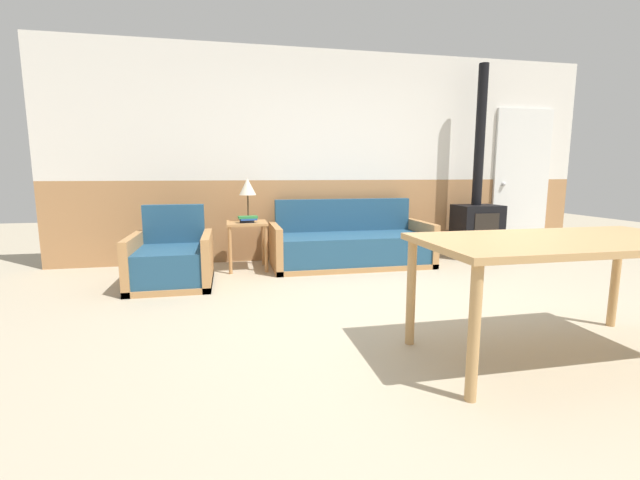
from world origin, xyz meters
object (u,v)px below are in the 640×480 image
Objects in this scene: couch at (350,246)px; wood_stove at (477,214)px; armchair at (172,262)px; table_lamp at (248,189)px; side_table at (247,231)px; dining_table at (563,250)px.

wood_stove is at bearing 4.69° from couch.
table_lamp reaches higher than armchair.
wood_stove reaches higher than couch.
side_table is at bearing -105.02° from table_lamp.
side_table is at bearing 121.64° from dining_table.
couch is 3.82× the size of table_lamp.
wood_stove reaches higher than table_lamp.
table_lamp is at bearing -179.48° from wood_stove.
table_lamp is at bearing 35.77° from armchair.
armchair is at bearing -141.92° from table_lamp.
wood_stove is at bearing 0.52° from table_lamp.
side_table is 1.12× the size of table_lamp.
dining_table is 0.69× the size of wood_stove.
wood_stove is at bearing 2.04° from side_table.
couch is 1.28m from side_table.
couch is at bearing -175.31° from wood_stove.
armchair is 3.96m from wood_stove.
armchair reaches higher than dining_table.
table_lamp is 3.47m from dining_table.
armchair is at bearing -165.85° from couch.
dining_table is at bearing -113.51° from wood_stove.
wood_stove is (3.88, 0.67, 0.36)m from armchair.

